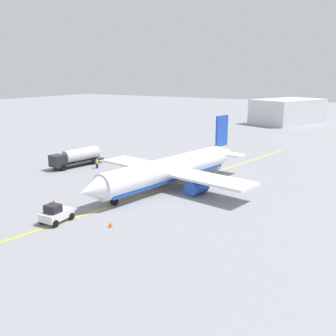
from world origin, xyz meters
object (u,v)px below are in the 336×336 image
refueling_worker (97,164)px  safety_cone_wingtip (110,224)px  fuel_tanker (77,157)px  pushback_tug (56,214)px  safety_cone_nose (54,202)px  airplane (170,170)px

refueling_worker → safety_cone_wingtip: size_ratio=2.85×
fuel_tanker → pushback_tug: fuel_tanker is taller
refueling_worker → safety_cone_wingtip: bearing=44.3°
pushback_tug → safety_cone_nose: size_ratio=5.22×
fuel_tanker → refueling_worker: 4.36m
safety_cone_nose → refueling_worker: bearing=-154.7°
refueling_worker → safety_cone_wingtip: 28.07m
safety_cone_wingtip → fuel_tanker: bearing=-129.1°
airplane → refueling_worker: bearing=-101.1°
safety_cone_wingtip → pushback_tug: bearing=-71.3°
fuel_tanker → pushback_tug: size_ratio=2.88×
pushback_tug → refueling_worker: (-22.17, -13.42, -0.19)m
airplane → safety_cone_nose: size_ratio=45.98×
pushback_tug → safety_cone_wingtip: 6.56m
fuel_tanker → safety_cone_wingtip: 30.72m
fuel_tanker → safety_cone_nose: 21.47m
refueling_worker → safety_cone_nose: bearing=25.3°
pushback_tug → safety_cone_wingtip: pushback_tug is taller
fuel_tanker → pushback_tug: bearing=39.4°
airplane → refueling_worker: airplane is taller
safety_cone_nose → safety_cone_wingtip: size_ratio=1.18×
fuel_tanker → refueling_worker: fuel_tanker is taller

